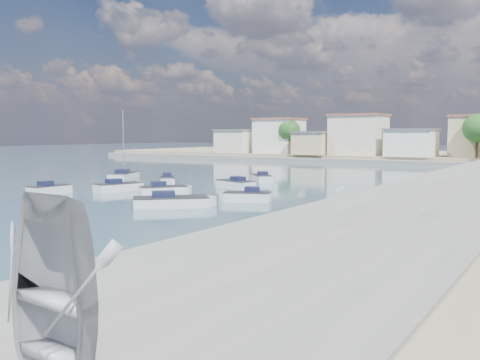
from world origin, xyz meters
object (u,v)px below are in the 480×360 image
(motorboat_f, at_px, (261,178))
(motorboat_h, at_px, (175,202))
(motorboat_d, at_px, (245,197))
(motorboat_g, at_px, (167,181))
(motorboat_b, at_px, (166,191))
(motorboat_e, at_px, (120,187))
(motorboat_a, at_px, (51,190))
(motorboat_c, at_px, (234,184))
(sailboat, at_px, (125,176))

(motorboat_f, xyz_separation_m, motorboat_h, (5.67, -23.23, 0.00))
(motorboat_d, relative_size, motorboat_f, 1.05)
(motorboat_d, bearing_deg, motorboat_g, 151.99)
(motorboat_b, relative_size, motorboat_e, 0.87)
(motorboat_d, relative_size, motorboat_h, 0.77)
(motorboat_a, height_order, motorboat_c, same)
(motorboat_b, relative_size, motorboat_h, 0.80)
(motorboat_a, bearing_deg, sailboat, 111.36)
(motorboat_a, relative_size, motorboat_h, 0.80)
(motorboat_c, xyz_separation_m, motorboat_h, (4.22, -14.94, -0.00))
(sailboat, bearing_deg, motorboat_b, -33.89)
(motorboat_a, relative_size, motorboat_e, 0.88)
(sailboat, bearing_deg, motorboat_a, -68.64)
(motorboat_c, distance_m, motorboat_d, 11.42)
(motorboat_a, relative_size, motorboat_d, 1.03)
(motorboat_h, height_order, sailboat, sailboat)
(motorboat_a, bearing_deg, motorboat_h, -2.93)
(motorboat_c, relative_size, motorboat_e, 0.98)
(motorboat_e, bearing_deg, motorboat_a, -125.67)
(motorboat_a, bearing_deg, motorboat_f, 65.16)
(motorboat_c, xyz_separation_m, motorboat_d, (7.03, -9.00, -0.00))
(motorboat_a, xyz_separation_m, motorboat_c, (11.83, 14.12, 0.00))
(motorboat_f, height_order, motorboat_h, same)
(motorboat_d, bearing_deg, motorboat_b, 178.17)
(motorboat_c, distance_m, motorboat_g, 8.79)
(motorboat_c, bearing_deg, motorboat_d, -51.99)
(motorboat_a, distance_m, motorboat_e, 6.60)
(motorboat_c, height_order, motorboat_h, same)
(motorboat_a, xyz_separation_m, motorboat_h, (16.04, -0.82, -0.00))
(motorboat_c, height_order, motorboat_f, same)
(motorboat_g, bearing_deg, motorboat_h, -47.84)
(motorboat_a, height_order, motorboat_f, same)
(motorboat_d, distance_m, motorboat_h, 6.57)
(motorboat_a, height_order, motorboat_h, same)
(motorboat_d, relative_size, sailboat, 0.50)
(motorboat_c, height_order, motorboat_g, same)
(motorboat_h, bearing_deg, motorboat_f, 103.71)
(motorboat_c, bearing_deg, motorboat_b, -103.22)
(motorboat_e, relative_size, sailboat, 0.59)
(motorboat_b, height_order, motorboat_h, same)
(motorboat_d, bearing_deg, motorboat_h, -115.38)
(motorboat_f, xyz_separation_m, sailboat, (-16.72, -6.18, 0.03))
(motorboat_d, xyz_separation_m, motorboat_f, (-8.49, 17.30, 0.00))
(motorboat_c, relative_size, motorboat_g, 1.28)
(motorboat_e, height_order, motorboat_h, same)
(motorboat_b, bearing_deg, motorboat_f, 87.99)
(motorboat_a, height_order, motorboat_g, same)
(motorboat_a, bearing_deg, motorboat_g, 77.26)
(motorboat_g, distance_m, motorboat_h, 19.35)
(motorboat_d, height_order, motorboat_e, same)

